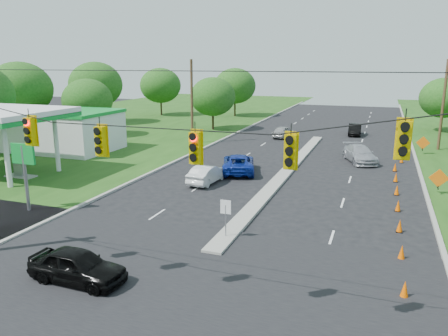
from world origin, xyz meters
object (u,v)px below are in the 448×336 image
at_px(white_sedan, 207,174).
at_px(gas_station, 46,127).
at_px(black_sedan, 77,266).
at_px(blue_pickup, 238,163).

bearing_deg(white_sedan, gas_station, -9.92).
distance_m(black_sedan, white_sedan, 15.68).
xyz_separation_m(white_sedan, blue_pickup, (1.17, 3.84, 0.07)).
bearing_deg(gas_station, white_sedan, -14.24).
relative_size(white_sedan, blue_pickup, 0.77).
height_order(gas_station, white_sedan, gas_station).
bearing_deg(blue_pickup, gas_station, -20.03).
distance_m(white_sedan, blue_pickup, 4.02).
bearing_deg(gas_station, black_sedan, -46.29).
distance_m(gas_station, white_sedan, 19.47).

